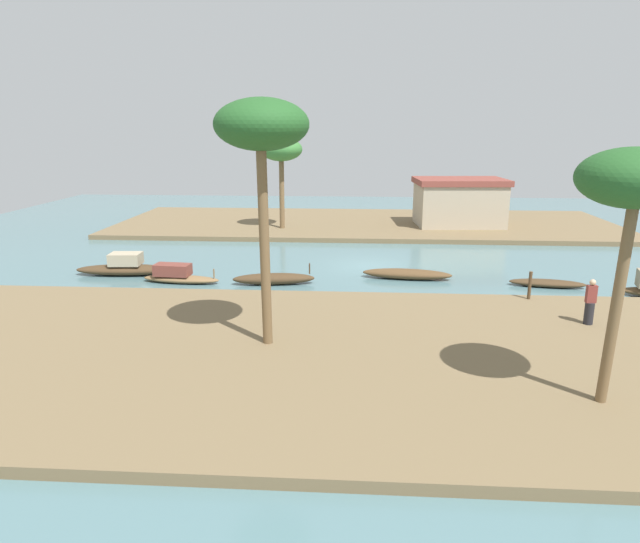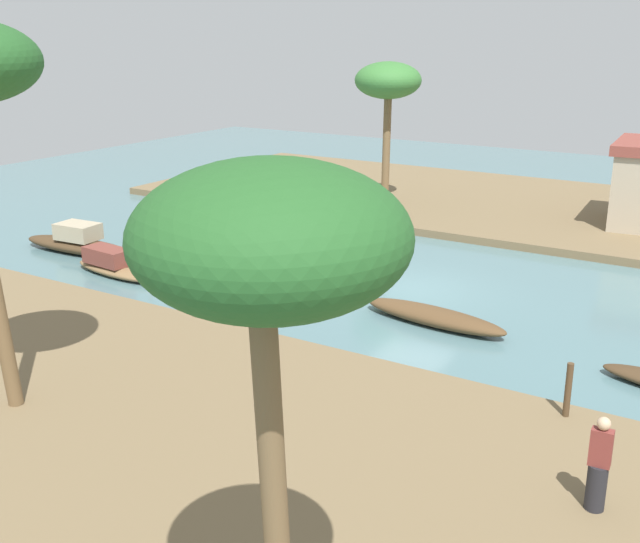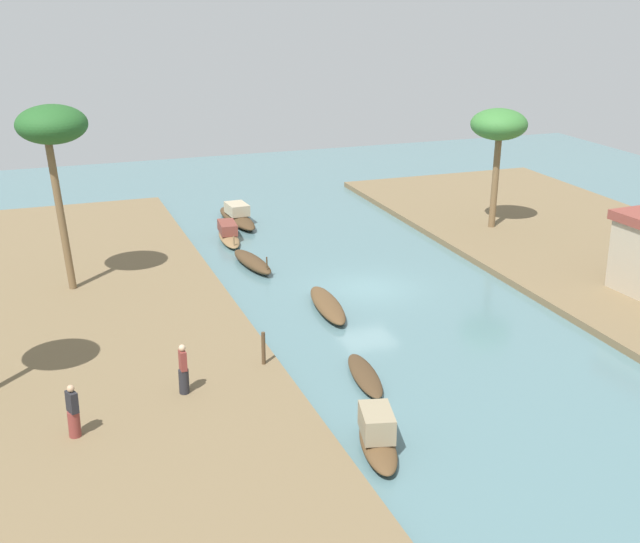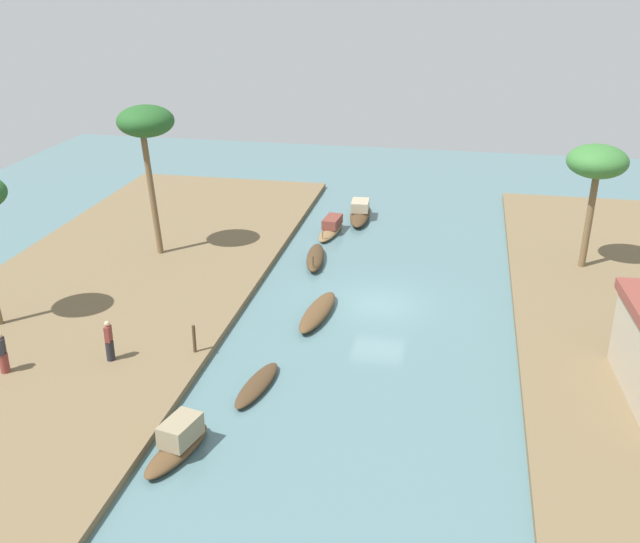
% 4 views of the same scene
% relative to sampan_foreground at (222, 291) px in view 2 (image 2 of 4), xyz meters
% --- Properties ---
extents(river_water, '(64.69, 64.69, 0.00)m').
position_rel_sampan_foreground_xyz_m(river_water, '(4.72, 4.11, -0.27)').
color(river_water, slate).
rests_on(river_water, ground).
extents(riverbank_left, '(38.16, 13.99, 0.32)m').
position_rel_sampan_foreground_xyz_m(riverbank_left, '(4.72, -9.16, -0.12)').
color(riverbank_left, brown).
rests_on(riverbank_left, ground).
extents(riverbank_right, '(38.16, 13.99, 0.32)m').
position_rel_sampan_foreground_xyz_m(riverbank_right, '(4.72, 17.38, -0.12)').
color(riverbank_right, brown).
rests_on(riverbank_right, ground).
extents(sampan_foreground, '(4.11, 1.44, 1.03)m').
position_rel_sampan_foreground_xyz_m(sampan_foreground, '(0.00, 0.00, 0.00)').
color(sampan_foreground, '#47331E').
rests_on(sampan_foreground, river_water).
extents(sampan_upstream_small, '(5.26, 1.57, 1.16)m').
position_rel_sampan_foreground_xyz_m(sampan_upstream_small, '(-7.98, 1.30, 0.13)').
color(sampan_upstream_small, '#47331E').
rests_on(sampan_upstream_small, river_water).
extents(sampan_with_tall_canopy, '(3.96, 1.30, 0.93)m').
position_rel_sampan_foreground_xyz_m(sampan_with_tall_canopy, '(-4.80, 0.00, 0.09)').
color(sampan_with_tall_canopy, brown).
rests_on(sampan_with_tall_canopy, river_water).
extents(sampan_near_left_bank, '(4.60, 1.50, 0.50)m').
position_rel_sampan_foreground_xyz_m(sampan_near_left_bank, '(6.63, 1.46, -0.02)').
color(sampan_near_left_bank, brown).
rests_on(sampan_near_left_bank, river_water).
extents(person_on_near_bank, '(0.37, 0.36, 1.74)m').
position_rel_sampan_foreground_xyz_m(person_on_near_bank, '(12.78, -5.85, 0.79)').
color(person_on_near_bank, '#232328').
rests_on(person_on_near_bank, riverbank_left).
extents(mooring_post, '(0.14, 0.14, 1.22)m').
position_rel_sampan_foreground_xyz_m(mooring_post, '(11.49, -2.74, 0.65)').
color(mooring_post, '#4C3823').
rests_on(mooring_post, riverbank_left).
extents(palm_tree_left_far, '(2.70, 2.70, 6.75)m').
position_rel_sampan_foreground_xyz_m(palm_tree_left_far, '(10.69, -12.32, 5.92)').
color(palm_tree_left_far, brown).
rests_on(palm_tree_left_far, riverbank_left).
extents(palm_tree_right_tall, '(3.03, 3.03, 6.49)m').
position_rel_sampan_foreground_xyz_m(palm_tree_right_tall, '(-1.42, 14.14, 5.57)').
color(palm_tree_right_tall, brown).
rests_on(palm_tree_right_tall, riverbank_right).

